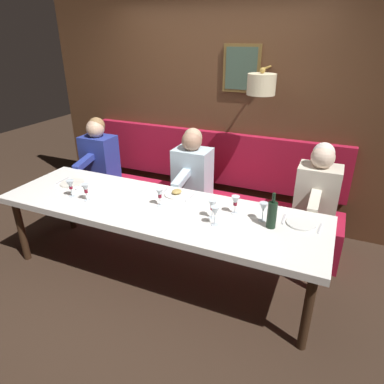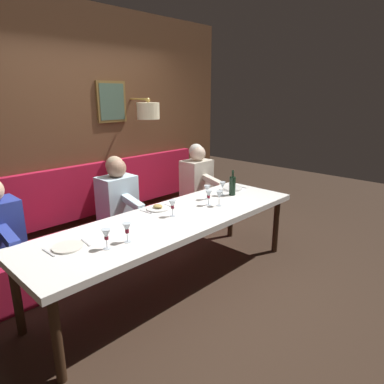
{
  "view_description": "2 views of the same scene",
  "coord_description": "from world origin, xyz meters",
  "views": [
    {
      "loc": [
        -2.37,
        -1.39,
        2.15
      ],
      "look_at": [
        0.05,
        -0.32,
        0.92
      ],
      "focal_mm": 31.94,
      "sensor_mm": 36.0,
      "label": 1
    },
    {
      "loc": [
        -2.32,
        2.15,
        1.91
      ],
      "look_at": [
        0.05,
        -0.32,
        0.92
      ],
      "focal_mm": 31.99,
      "sensor_mm": 36.0,
      "label": 2
    }
  ],
  "objects": [
    {
      "name": "back_wall_panel",
      "position": [
        1.46,
        -0.01,
        1.36
      ],
      "size": [
        0.59,
        4.39,
        2.9
      ],
      "color": "#51331E",
      "rests_on": "ground_plane"
    },
    {
      "name": "place_setting_2",
      "position": [
        0.29,
        -0.05,
        0.75
      ],
      "size": [
        0.24,
        0.32,
        0.05
      ],
      "color": "white",
      "rests_on": "dining_table"
    },
    {
      "name": "diner_nearest",
      "position": [
        0.88,
        -1.29,
        0.82
      ],
      "size": [
        0.6,
        0.4,
        0.79
      ],
      "color": "beige",
      "rests_on": "banquette_bench"
    },
    {
      "name": "place_setting_1",
      "position": [
        0.09,
        1.05,
        0.75
      ],
      "size": [
        0.24,
        0.32,
        0.01
      ],
      "color": "silver",
      "rests_on": "dining_table"
    },
    {
      "name": "wine_glass_5",
      "position": [
        -0.1,
        -0.59,
        0.86
      ],
      "size": [
        0.07,
        0.07,
        0.16
      ],
      "color": "silver",
      "rests_on": "dining_table"
    },
    {
      "name": "wine_glass_2",
      "position": [
        -0.16,
        0.66,
        0.86
      ],
      "size": [
        0.07,
        0.07,
        0.16
      ],
      "color": "silver",
      "rests_on": "dining_table"
    },
    {
      "name": "diner_near",
      "position": [
        0.88,
        0.04,
        0.82
      ],
      "size": [
        0.6,
        0.4,
        0.79
      ],
      "color": "silver",
      "rests_on": "banquette_bench"
    },
    {
      "name": "ground_plane",
      "position": [
        0.0,
        0.0,
        0.0
      ],
      "size": [
        12.0,
        12.0,
        0.0
      ],
      "primitive_type": "plane",
      "color": "#332319"
    },
    {
      "name": "wine_glass_1",
      "position": [
        0.13,
        -0.92,
        0.86
      ],
      "size": [
        0.07,
        0.07,
        0.16
      ],
      "color": "silver",
      "rests_on": "dining_table"
    },
    {
      "name": "wine_glass_0",
      "position": [
        0.0,
        -0.53,
        0.86
      ],
      "size": [
        0.07,
        0.07,
        0.16
      ],
      "color": "silver",
      "rests_on": "dining_table"
    },
    {
      "name": "wine_bottle",
      "position": [
        0.05,
        -1.01,
        0.86
      ],
      "size": [
        0.08,
        0.08,
        0.3
      ],
      "color": "black",
      "rests_on": "dining_table"
    },
    {
      "name": "wine_glass_6",
      "position": [
        0.03,
        -0.02,
        0.86
      ],
      "size": [
        0.07,
        0.07,
        0.16
      ],
      "color": "silver",
      "rests_on": "dining_table"
    },
    {
      "name": "place_setting_0",
      "position": [
        0.2,
        -1.23,
        0.75
      ],
      "size": [
        0.24,
        0.31,
        0.01
      ],
      "color": "silver",
      "rests_on": "dining_table"
    },
    {
      "name": "wine_glass_4",
      "position": [
        -0.15,
        0.84,
        0.86
      ],
      "size": [
        0.07,
        0.07,
        0.16
      ],
      "color": "silver",
      "rests_on": "dining_table"
    },
    {
      "name": "banquette_bench",
      "position": [
        0.89,
        0.0,
        0.23
      ],
      "size": [
        0.52,
        3.19,
        0.45
      ],
      "primitive_type": "cube",
      "color": "maroon",
      "rests_on": "ground_plane"
    },
    {
      "name": "dining_table",
      "position": [
        0.0,
        0.0,
        0.68
      ],
      "size": [
        0.9,
        2.99,
        0.74
      ],
      "color": "silver",
      "rests_on": "ground_plane"
    },
    {
      "name": "diner_middle",
      "position": [
        0.88,
        1.32,
        0.82
      ],
      "size": [
        0.6,
        0.4,
        0.79
      ],
      "color": "#283893",
      "rests_on": "banquette_bench"
    },
    {
      "name": "wine_glass_3",
      "position": [
        0.15,
        -0.68,
        0.86
      ],
      "size": [
        0.07,
        0.07,
        0.16
      ],
      "color": "silver",
      "rests_on": "dining_table"
    }
  ]
}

